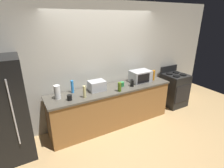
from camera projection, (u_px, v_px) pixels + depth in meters
ground_plane at (121, 132)px, 3.83m from camera, size 8.00×8.00×0.00m
back_wall at (103, 64)px, 4.01m from camera, size 6.40×0.10×2.70m
counter_run at (112, 106)px, 4.00m from camera, size 2.84×0.64×0.90m
refrigerator at (4, 111)px, 2.90m from camera, size 0.72×0.73×1.80m
stove_range at (174, 89)px, 4.91m from camera, size 0.60×0.61×1.08m
microwave at (140, 76)px, 4.20m from camera, size 0.48×0.35×0.27m
toaster_oven at (97, 86)px, 3.70m from camera, size 0.34×0.26×0.21m
paper_towel_roll at (57, 92)px, 3.30m from camera, size 0.12×0.12×0.27m
cordless_phone at (132, 83)px, 3.94m from camera, size 0.09×0.12×0.15m
bottle_spray_cleaner at (72, 87)px, 3.57m from camera, size 0.06×0.06×0.26m
bottle_dish_soap at (154, 75)px, 4.30m from camera, size 0.06×0.06×0.25m
bottle_olive_oil at (120, 87)px, 3.65m from camera, size 0.08×0.08×0.20m
bottle_vinegar at (85, 92)px, 3.36m from camera, size 0.06×0.06×0.24m
mug_black at (70, 98)px, 3.27m from camera, size 0.09×0.09×0.11m
mug_green at (122, 84)px, 3.94m from camera, size 0.10×0.10×0.10m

